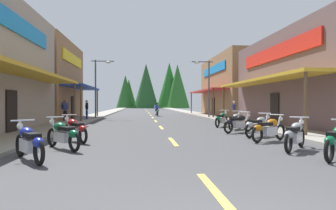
{
  "coord_description": "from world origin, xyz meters",
  "views": [
    {
      "loc": [
        -1.25,
        -2.63,
        1.49
      ],
      "look_at": [
        2.27,
        33.5,
        1.23
      ],
      "focal_mm": 30.48,
      "sensor_mm": 36.0,
      "label": 1
    }
  ],
  "objects_px": {
    "streetlamp_left": "(99,80)",
    "motorcycle_parked_right_3": "(258,126)",
    "motorcycle_parked_left_1": "(63,134)",
    "rider_cruising_lead": "(157,110)",
    "pedestrian_waiting": "(87,109)",
    "motorcycle_parked_right_2": "(269,129)",
    "motorcycle_parked_right_4": "(238,123)",
    "pedestrian_browsing": "(234,109)",
    "motorcycle_parked_left_2": "(75,129)",
    "pedestrian_strolling": "(65,109)",
    "streetlamp_right": "(206,80)",
    "motorcycle_parked_left_0": "(29,142)",
    "motorcycle_parked_right_1": "(295,135)",
    "motorcycle_parked_right_5": "(235,121)",
    "motorcycle_parked_right_6": "(221,119)"
  },
  "relations": [
    {
      "from": "streetlamp_left",
      "to": "motorcycle_parked_right_2",
      "type": "distance_m",
      "value": 19.02
    },
    {
      "from": "motorcycle_parked_left_0",
      "to": "pedestrian_browsing",
      "type": "relative_size",
      "value": 1.07
    },
    {
      "from": "streetlamp_left",
      "to": "pedestrian_waiting",
      "type": "bearing_deg",
      "value": -106.22
    },
    {
      "from": "streetlamp_right",
      "to": "motorcycle_parked_left_1",
      "type": "distance_m",
      "value": 20.17
    },
    {
      "from": "motorcycle_parked_right_3",
      "to": "motorcycle_parked_right_4",
      "type": "xyz_separation_m",
      "value": [
        -0.3,
        1.77,
        0.0
      ]
    },
    {
      "from": "motorcycle_parked_right_3",
      "to": "motorcycle_parked_left_1",
      "type": "height_order",
      "value": "same"
    },
    {
      "from": "motorcycle_parked_right_2",
      "to": "motorcycle_parked_left_2",
      "type": "xyz_separation_m",
      "value": [
        -7.44,
        0.56,
        0.0
      ]
    },
    {
      "from": "pedestrian_strolling",
      "to": "motorcycle_parked_right_3",
      "type": "bearing_deg",
      "value": 65.22
    },
    {
      "from": "motorcycle_parked_right_3",
      "to": "rider_cruising_lead",
      "type": "xyz_separation_m",
      "value": [
        -3.33,
        20.06,
        0.17
      ]
    },
    {
      "from": "streetlamp_left",
      "to": "streetlamp_right",
      "type": "relative_size",
      "value": 0.99
    },
    {
      "from": "streetlamp_left",
      "to": "pedestrian_strolling",
      "type": "relative_size",
      "value": 3.13
    },
    {
      "from": "streetlamp_left",
      "to": "motorcycle_parked_right_3",
      "type": "xyz_separation_m",
      "value": [
        9.01,
        -15.07,
        -3.17
      ]
    },
    {
      "from": "motorcycle_parked_right_1",
      "to": "motorcycle_parked_left_0",
      "type": "relative_size",
      "value": 0.91
    },
    {
      "from": "motorcycle_parked_right_2",
      "to": "motorcycle_parked_right_3",
      "type": "height_order",
      "value": "same"
    },
    {
      "from": "streetlamp_left",
      "to": "motorcycle_parked_right_4",
      "type": "xyz_separation_m",
      "value": [
        8.72,
        -13.3,
        -3.17
      ]
    },
    {
      "from": "motorcycle_parked_right_1",
      "to": "motorcycle_parked_right_5",
      "type": "relative_size",
      "value": 0.9
    },
    {
      "from": "streetlamp_left",
      "to": "motorcycle_parked_left_1",
      "type": "height_order",
      "value": "streetlamp_left"
    },
    {
      "from": "streetlamp_right",
      "to": "motorcycle_parked_left_2",
      "type": "height_order",
      "value": "streetlamp_right"
    },
    {
      "from": "motorcycle_parked_right_2",
      "to": "motorcycle_parked_left_0",
      "type": "bearing_deg",
      "value": 170.36
    },
    {
      "from": "motorcycle_parked_left_0",
      "to": "pedestrian_strolling",
      "type": "bearing_deg",
      "value": -25.96
    },
    {
      "from": "motorcycle_parked_right_2",
      "to": "pedestrian_waiting",
      "type": "relative_size",
      "value": 1.09
    },
    {
      "from": "motorcycle_parked_right_6",
      "to": "pedestrian_browsing",
      "type": "bearing_deg",
      "value": 11.25
    },
    {
      "from": "pedestrian_browsing",
      "to": "pedestrian_strolling",
      "type": "relative_size",
      "value": 0.94
    },
    {
      "from": "motorcycle_parked_right_4",
      "to": "pedestrian_browsing",
      "type": "distance_m",
      "value": 10.79
    },
    {
      "from": "motorcycle_parked_left_2",
      "to": "motorcycle_parked_right_6",
      "type": "bearing_deg",
      "value": -85.75
    },
    {
      "from": "motorcycle_parked_left_2",
      "to": "motorcycle_parked_right_4",
      "type": "bearing_deg",
      "value": -105.23
    },
    {
      "from": "streetlamp_left",
      "to": "streetlamp_right",
      "type": "xyz_separation_m",
      "value": [
        10.15,
        0.08,
        0.04
      ]
    },
    {
      "from": "motorcycle_parked_left_0",
      "to": "motorcycle_parked_right_1",
      "type": "bearing_deg",
      "value": -119.98
    },
    {
      "from": "motorcycle_parked_right_2",
      "to": "motorcycle_parked_left_0",
      "type": "xyz_separation_m",
      "value": [
        -7.78,
        -3.02,
        0.0
      ]
    },
    {
      "from": "pedestrian_waiting",
      "to": "motorcycle_parked_left_0",
      "type": "bearing_deg",
      "value": 68.5
    },
    {
      "from": "motorcycle_parked_left_0",
      "to": "pedestrian_strolling",
      "type": "height_order",
      "value": "pedestrian_strolling"
    },
    {
      "from": "pedestrian_strolling",
      "to": "motorcycle_parked_right_6",
      "type": "bearing_deg",
      "value": 83.13
    },
    {
      "from": "motorcycle_parked_right_2",
      "to": "motorcycle_parked_right_5",
      "type": "xyz_separation_m",
      "value": [
        0.36,
        5.01,
        0.0
      ]
    },
    {
      "from": "motorcycle_parked_left_0",
      "to": "rider_cruising_lead",
      "type": "bearing_deg",
      "value": -47.85
    },
    {
      "from": "motorcycle_parked_right_1",
      "to": "pedestrian_strolling",
      "type": "xyz_separation_m",
      "value": [
        -10.66,
        14.26,
        0.54
      ]
    },
    {
      "from": "motorcycle_parked_right_2",
      "to": "pedestrian_strolling",
      "type": "relative_size",
      "value": 1.07
    },
    {
      "from": "motorcycle_parked_right_1",
      "to": "streetlamp_left",
      "type": "bearing_deg",
      "value": 68.7
    },
    {
      "from": "motorcycle_parked_right_2",
      "to": "motorcycle_parked_left_1",
      "type": "relative_size",
      "value": 1.12
    },
    {
      "from": "streetlamp_right",
      "to": "pedestrian_strolling",
      "type": "height_order",
      "value": "streetlamp_right"
    },
    {
      "from": "motorcycle_parked_left_0",
      "to": "pedestrian_waiting",
      "type": "xyz_separation_m",
      "value": [
        -1.7,
        17.17,
        0.52
      ]
    },
    {
      "from": "motorcycle_parked_right_3",
      "to": "motorcycle_parked_left_0",
      "type": "height_order",
      "value": "same"
    },
    {
      "from": "rider_cruising_lead",
      "to": "pedestrian_waiting",
      "type": "height_order",
      "value": "pedestrian_waiting"
    },
    {
      "from": "motorcycle_parked_right_4",
      "to": "motorcycle_parked_left_2",
      "type": "relative_size",
      "value": 1.05
    },
    {
      "from": "streetlamp_left",
      "to": "motorcycle_parked_right_5",
      "type": "relative_size",
      "value": 3.09
    },
    {
      "from": "motorcycle_parked_right_4",
      "to": "pedestrian_strolling",
      "type": "distance_m",
      "value": 13.94
    },
    {
      "from": "motorcycle_parked_right_1",
      "to": "pedestrian_strolling",
      "type": "height_order",
      "value": "pedestrian_strolling"
    },
    {
      "from": "rider_cruising_lead",
      "to": "streetlamp_left",
      "type": "bearing_deg",
      "value": 127.75
    },
    {
      "from": "motorcycle_parked_left_2",
      "to": "pedestrian_browsing",
      "type": "xyz_separation_m",
      "value": [
        10.63,
        12.99,
        0.47
      ]
    },
    {
      "from": "motorcycle_parked_left_1",
      "to": "streetlamp_left",
      "type": "bearing_deg",
      "value": -36.6
    },
    {
      "from": "streetlamp_right",
      "to": "motorcycle_parked_right_6",
      "type": "distance_m",
      "value": 10.41
    }
  ]
}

